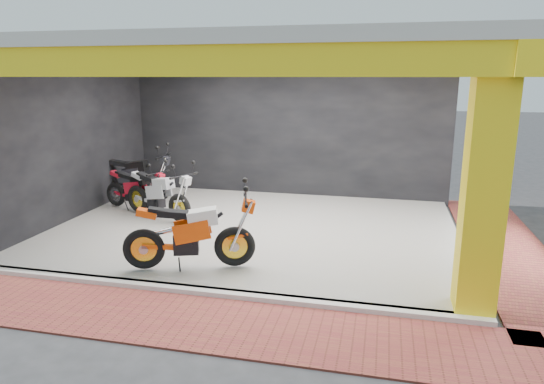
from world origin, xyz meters
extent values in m
plane|color=#2D2D30|center=(0.00, 0.00, 0.00)|extent=(80.00, 80.00, 0.00)
cube|color=white|center=(0.00, 2.00, 0.05)|extent=(8.00, 6.00, 0.10)
cube|color=beige|center=(0.00, 2.00, 3.60)|extent=(8.40, 6.40, 0.20)
cube|color=black|center=(0.00, 5.10, 1.75)|extent=(8.20, 0.20, 3.50)
cube|color=black|center=(-4.10, 2.00, 1.75)|extent=(0.20, 6.20, 3.50)
cube|color=yellow|center=(3.75, -0.75, 1.75)|extent=(0.50, 0.50, 3.50)
cube|color=yellow|center=(0.00, -1.00, 3.30)|extent=(8.40, 0.30, 0.40)
cube|color=yellow|center=(4.00, 2.00, 3.30)|extent=(0.30, 6.40, 0.40)
cube|color=white|center=(0.00, -1.02, 0.05)|extent=(8.00, 0.20, 0.10)
cube|color=brown|center=(0.00, -1.80, 0.01)|extent=(9.00, 1.40, 0.03)
cube|color=brown|center=(4.80, 2.00, 0.01)|extent=(1.40, 7.00, 0.03)
camera|label=1|loc=(2.49, -7.14, 3.11)|focal=32.00mm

